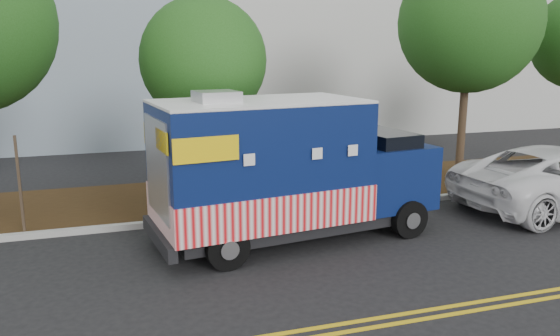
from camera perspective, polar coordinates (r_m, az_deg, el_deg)
name	(u,v)px	position (r m, az deg, el deg)	size (l,w,h in m)	color
ground	(232,239)	(12.77, -5.05, -7.35)	(120.00, 120.00, 0.00)	black
curb	(220,218)	(14.05, -6.30, -5.20)	(120.00, 0.18, 0.15)	#9E9E99
mulch_strip	(206,197)	(16.03, -7.77, -3.00)	(120.00, 4.00, 0.15)	black
centerline_near	(294,332)	(8.85, 1.49, -16.72)	(120.00, 0.10, 0.01)	gold
tree_b	(203,61)	(14.77, -8.00, 11.05)	(3.33, 3.33, 5.66)	#38281C
tree_c	(469,22)	(18.72, 19.19, 14.18)	(4.44, 4.44, 7.33)	#38281C
sign_post	(20,187)	(13.81, -25.54, -1.83)	(0.06, 0.06, 2.40)	#473828
food_truck	(283,173)	(12.23, 0.35, -0.56)	(6.80, 3.25, 3.45)	black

